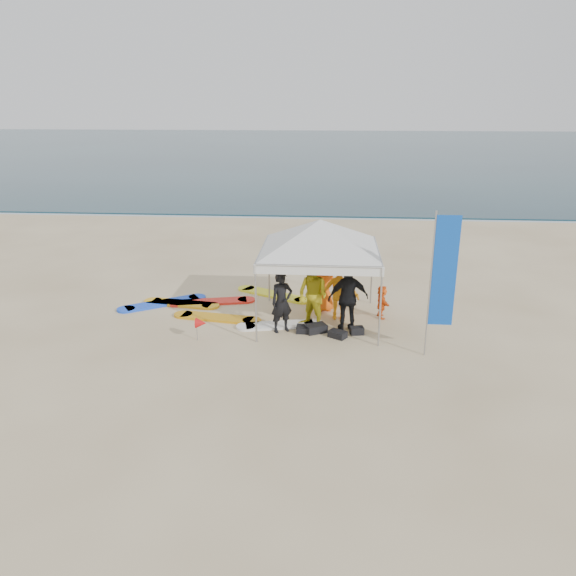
% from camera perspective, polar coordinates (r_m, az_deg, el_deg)
% --- Properties ---
extents(ground, '(120.00, 120.00, 0.00)m').
position_cam_1_polar(ground, '(13.31, -3.37, -8.45)').
color(ground, beige).
rests_on(ground, ground).
extents(ocean, '(160.00, 84.00, 0.08)m').
position_cam_1_polar(ocean, '(72.00, 3.08, 13.90)').
color(ocean, '#0C2633').
rests_on(ocean, ground).
extents(shoreline_foam, '(160.00, 1.20, 0.01)m').
position_cam_1_polar(shoreline_foam, '(30.58, 1.13, 7.28)').
color(shoreline_foam, silver).
rests_on(shoreline_foam, ground).
extents(person_black_a, '(0.74, 0.65, 1.70)m').
position_cam_1_polar(person_black_a, '(15.15, -0.64, -1.44)').
color(person_black_a, black).
rests_on(person_black_a, ground).
extents(person_yellow, '(1.18, 1.14, 1.91)m').
position_cam_1_polar(person_yellow, '(15.34, 2.53, -0.77)').
color(person_yellow, gold).
rests_on(person_yellow, ground).
extents(person_orange_a, '(1.19, 0.71, 1.81)m').
position_cam_1_polar(person_orange_a, '(16.08, 5.22, -0.10)').
color(person_orange_a, orange).
rests_on(person_orange_a, ground).
extents(person_black_b, '(1.18, 0.69, 1.89)m').
position_cam_1_polar(person_black_b, '(15.26, 6.13, -1.01)').
color(person_black_b, black).
rests_on(person_black_b, ground).
extents(person_orange_b, '(0.87, 0.68, 1.57)m').
position_cam_1_polar(person_orange_b, '(16.69, 3.68, 0.22)').
color(person_orange_b, orange).
rests_on(person_orange_b, ground).
extents(person_seated, '(0.37, 0.93, 0.98)m').
position_cam_1_polar(person_seated, '(16.44, 9.50, -1.38)').
color(person_seated, '#FC5E16').
rests_on(person_seated, ground).
extents(canopy_tent, '(4.48, 4.48, 3.38)m').
position_cam_1_polar(canopy_tent, '(15.31, 3.30, 6.92)').
color(canopy_tent, '#A5A5A8').
rests_on(canopy_tent, ground).
extents(feather_flag, '(0.61, 0.04, 3.64)m').
position_cam_1_polar(feather_flag, '(13.78, 15.46, 1.46)').
color(feather_flag, '#A5A5A8').
rests_on(feather_flag, ground).
extents(marker_pennant, '(0.28, 0.28, 0.64)m').
position_cam_1_polar(marker_pennant, '(14.86, -8.83, -3.55)').
color(marker_pennant, '#A5A5A8').
rests_on(marker_pennant, ground).
extents(gear_pile, '(1.85, 0.85, 0.22)m').
position_cam_1_polar(gear_pile, '(15.31, 3.67, -4.29)').
color(gear_pile, black).
rests_on(gear_pile, ground).
extents(surfboard_spread, '(5.87, 3.79, 0.07)m').
position_cam_1_polar(surfboard_spread, '(17.25, -6.93, -1.90)').
color(surfboard_spread, yellow).
rests_on(surfboard_spread, ground).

